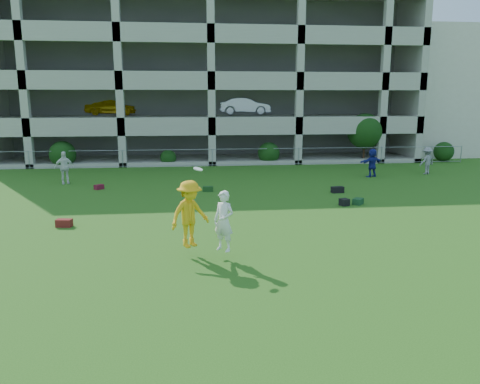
{
  "coord_description": "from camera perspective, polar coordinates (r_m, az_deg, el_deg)",
  "views": [
    {
      "loc": [
        -1.61,
        -12.69,
        4.59
      ],
      "look_at": [
        0.13,
        3.0,
        1.4
      ],
      "focal_mm": 35.0,
      "sensor_mm": 36.0,
      "label": 1
    }
  ],
  "objects": [
    {
      "name": "bystander_b",
      "position": [
        27.01,
        -20.65,
        2.8
      ],
      "size": [
        1.12,
        0.77,
        1.76
      ],
      "primitive_type": "imported",
      "rotation": [
        0.0,
        0.0,
        0.36
      ],
      "color": "white",
      "rests_on": "ground"
    },
    {
      "name": "bystander_d",
      "position": [
        28.62,
        15.81,
        3.45
      ],
      "size": [
        1.62,
        1.04,
        1.67
      ],
      "primitive_type": "imported",
      "rotation": [
        0.0,
        0.0,
        3.53
      ],
      "color": "navy",
      "rests_on": "ground"
    },
    {
      "name": "bag_green_g",
      "position": [
        23.36,
        -3.93,
        0.38
      ],
      "size": [
        0.53,
        0.34,
        0.25
      ],
      "primitive_type": "cube",
      "rotation": [
        0.0,
        0.0,
        -0.09
      ],
      "color": "#153613",
      "rests_on": "ground"
    },
    {
      "name": "shrub_row",
      "position": [
        33.12,
        4.53,
        6.05
      ],
      "size": [
        34.38,
        2.52,
        3.5
      ],
      "color": "#163D11",
      "rests_on": "ground"
    },
    {
      "name": "ground",
      "position": [
        13.59,
        0.86,
        -8.32
      ],
      "size": [
        100.0,
        100.0,
        0.0
      ],
      "primitive_type": "plane",
      "color": "#235114",
      "rests_on": "ground"
    },
    {
      "name": "bag_green_c",
      "position": [
        21.14,
        14.19,
        -1.11
      ],
      "size": [
        0.59,
        0.61,
        0.26
      ],
      "primitive_type": "cube",
      "rotation": [
        0.0,
        0.0,
        0.86
      ],
      "color": "#163D21",
      "rests_on": "ground"
    },
    {
      "name": "fence",
      "position": [
        31.98,
        -3.39,
        4.26
      ],
      "size": [
        36.06,
        0.06,
        1.2
      ],
      "color": "gray",
      "rests_on": "ground"
    },
    {
      "name": "bag_black_e",
      "position": [
        23.48,
        11.79,
        0.28
      ],
      "size": [
        0.63,
        0.37,
        0.3
      ],
      "primitive_type": "cube",
      "rotation": [
        0.0,
        0.0,
        0.12
      ],
      "color": "black",
      "rests_on": "ground"
    },
    {
      "name": "parking_garage",
      "position": [
        40.45,
        -4.16,
        13.41
      ],
      "size": [
        30.0,
        14.0,
        12.0
      ],
      "color": "#9E998C",
      "rests_on": "ground"
    },
    {
      "name": "bag_red_a",
      "position": [
        18.1,
        -20.65,
        -3.56
      ],
      "size": [
        0.59,
        0.38,
        0.28
      ],
      "primitive_type": "cube",
      "rotation": [
        0.0,
        0.0,
        -0.16
      ],
      "color": "#571F0F",
      "rests_on": "ground"
    },
    {
      "name": "crate_d",
      "position": [
        20.75,
        12.6,
        -1.21
      ],
      "size": [
        0.45,
        0.45,
        0.3
      ],
      "primitive_type": "cube",
      "rotation": [
        0.0,
        0.0,
        0.37
      ],
      "color": "black",
      "rests_on": "ground"
    },
    {
      "name": "bag_red_f",
      "position": [
        24.9,
        -16.81,
        0.59
      ],
      "size": [
        0.51,
        0.52,
        0.24
      ],
      "primitive_type": "cube",
      "rotation": [
        0.0,
        0.0,
        0.83
      ],
      "color": "#540E1D",
      "rests_on": "ground"
    },
    {
      "name": "stucco_building",
      "position": [
        47.55,
        25.33,
        10.84
      ],
      "size": [
        16.0,
        14.0,
        10.0
      ],
      "primitive_type": "cube",
      "color": "beige",
      "rests_on": "ground"
    },
    {
      "name": "frisbee_contest",
      "position": [
        13.58,
        -5.31,
        -2.86
      ],
      "size": [
        2.07,
        1.39,
        2.4
      ],
      "color": "#F2AA15",
      "rests_on": "ground"
    },
    {
      "name": "bystander_f",
      "position": [
        30.77,
        21.83,
        3.56
      ],
      "size": [
        1.21,
        0.95,
        1.64
      ],
      "primitive_type": "imported",
      "rotation": [
        0.0,
        0.0,
        3.52
      ],
      "color": "gray",
      "rests_on": "ground"
    }
  ]
}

